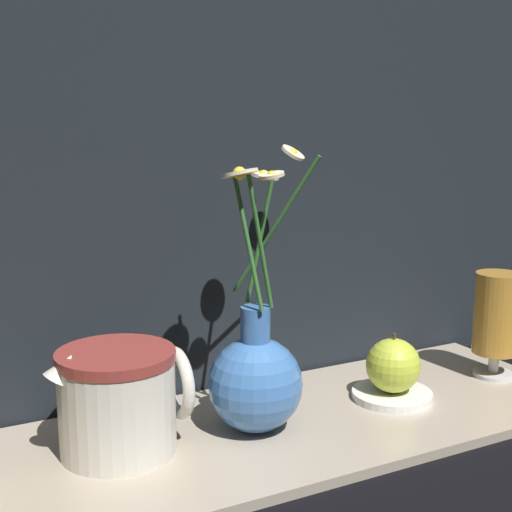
{
  "coord_description": "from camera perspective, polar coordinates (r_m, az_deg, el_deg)",
  "views": [
    {
      "loc": [
        -0.37,
        -0.71,
        0.38
      ],
      "look_at": [
        0.0,
        0.0,
        0.22
      ],
      "focal_mm": 50.0,
      "sensor_mm": 36.0,
      "label": 1
    }
  ],
  "objects": [
    {
      "name": "saucer_plate",
      "position": [
        0.98,
        10.93,
        -10.91
      ],
      "size": [
        0.11,
        0.11,
        0.01
      ],
      "color": "white",
      "rests_on": "shelf"
    },
    {
      "name": "tea_glass",
      "position": [
        1.08,
        18.6,
        -4.55
      ],
      "size": [
        0.06,
        0.06,
        0.15
      ],
      "color": "silver",
      "rests_on": "shelf"
    },
    {
      "name": "orange_fruit",
      "position": [
        0.97,
        11.02,
        -8.64
      ],
      "size": [
        0.07,
        0.07,
        0.08
      ],
      "color": "#B7C638",
      "rests_on": "saucer_plate"
    },
    {
      "name": "shelf",
      "position": [
        0.88,
        -0.04,
        -14.02
      ],
      "size": [
        0.9,
        0.29,
        0.01
      ],
      "color": "tan",
      "rests_on": "ground_plane"
    },
    {
      "name": "ceramic_pitcher",
      "position": [
        0.82,
        -10.91,
        -10.95
      ],
      "size": [
        0.16,
        0.13,
        0.13
      ],
      "color": "beige",
      "rests_on": "shelf"
    },
    {
      "name": "ground_plane",
      "position": [
        0.88,
        -0.04,
        -14.37
      ],
      "size": [
        6.0,
        6.0,
        0.0
      ],
      "primitive_type": "plane",
      "color": "black"
    },
    {
      "name": "vase_with_flowers",
      "position": [
        0.86,
        0.01,
        -9.54
      ],
      "size": [
        0.17,
        0.15,
        0.33
      ],
      "color": "#3F72B7",
      "rests_on": "shelf"
    }
  ]
}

